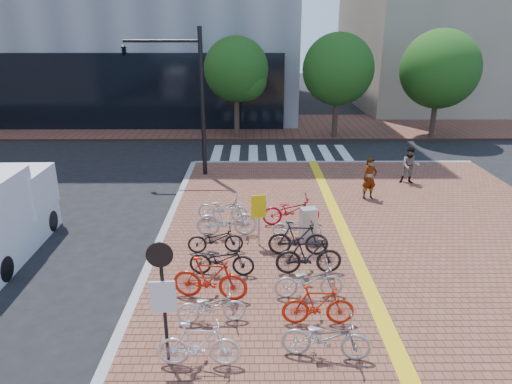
{
  "coord_description": "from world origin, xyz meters",
  "views": [
    {
      "loc": [
        -1.0,
        -10.1,
        6.56
      ],
      "look_at": [
        -0.91,
        4.36,
        1.3
      ],
      "focal_mm": 32.0,
      "sensor_mm": 36.0,
      "label": 1
    }
  ],
  "objects_px": {
    "yellow_sign": "(259,211)",
    "bike_2": "(210,278)",
    "bike_4": "(215,239)",
    "bike_5": "(227,219)",
    "pedestrian_a": "(370,179)",
    "notice_sign": "(163,290)",
    "bike_7": "(326,337)",
    "bike_12": "(297,227)",
    "bike_10": "(309,255)",
    "bike_0": "(199,344)",
    "bike_13": "(291,210)",
    "traffic_light_pole": "(167,75)",
    "pedestrian_b": "(410,166)",
    "bike_8": "(318,305)",
    "bike_6": "(223,209)",
    "utility_box": "(308,224)",
    "bike_1": "(211,306)",
    "bike_3": "(222,259)",
    "bike_11": "(298,238)",
    "bike_9": "(309,281)"
  },
  "relations": [
    {
      "from": "notice_sign",
      "to": "bike_13",
      "type": "bearing_deg",
      "value": 66.32
    },
    {
      "from": "bike_6",
      "to": "pedestrian_b",
      "type": "height_order",
      "value": "pedestrian_b"
    },
    {
      "from": "bike_3",
      "to": "bike_1",
      "type": "bearing_deg",
      "value": -177.82
    },
    {
      "from": "bike_4",
      "to": "notice_sign",
      "type": "bearing_deg",
      "value": 169.02
    },
    {
      "from": "bike_12",
      "to": "bike_0",
      "type": "bearing_deg",
      "value": 162.41
    },
    {
      "from": "bike_10",
      "to": "yellow_sign",
      "type": "distance_m",
      "value": 2.25
    },
    {
      "from": "bike_7",
      "to": "bike_10",
      "type": "height_order",
      "value": "bike_10"
    },
    {
      "from": "bike_2",
      "to": "bike_4",
      "type": "xyz_separation_m",
      "value": [
        -0.06,
        2.48,
        -0.13
      ]
    },
    {
      "from": "bike_0",
      "to": "bike_10",
      "type": "bearing_deg",
      "value": -34.27
    },
    {
      "from": "pedestrian_a",
      "to": "notice_sign",
      "type": "xyz_separation_m",
      "value": [
        -6.27,
        -9.38,
        0.89
      ]
    },
    {
      "from": "bike_12",
      "to": "yellow_sign",
      "type": "xyz_separation_m",
      "value": [
        -1.22,
        -0.47,
        0.74
      ]
    },
    {
      "from": "utility_box",
      "to": "bike_0",
      "type": "bearing_deg",
      "value": -116.15
    },
    {
      "from": "bike_6",
      "to": "traffic_light_pole",
      "type": "distance_m",
      "value": 7.23
    },
    {
      "from": "bike_2",
      "to": "bike_13",
      "type": "bearing_deg",
      "value": -18.3
    },
    {
      "from": "bike_5",
      "to": "bike_13",
      "type": "xyz_separation_m",
      "value": [
        2.15,
        0.89,
        -0.07
      ]
    },
    {
      "from": "bike_7",
      "to": "pedestrian_a",
      "type": "height_order",
      "value": "pedestrian_a"
    },
    {
      "from": "bike_2",
      "to": "pedestrian_a",
      "type": "bearing_deg",
      "value": -29.33
    },
    {
      "from": "bike_12",
      "to": "yellow_sign",
      "type": "height_order",
      "value": "yellow_sign"
    },
    {
      "from": "bike_2",
      "to": "bike_8",
      "type": "distance_m",
      "value": 2.75
    },
    {
      "from": "bike_5",
      "to": "bike_7",
      "type": "relative_size",
      "value": 1.07
    },
    {
      "from": "bike_12",
      "to": "bike_13",
      "type": "relative_size",
      "value": 0.81
    },
    {
      "from": "bike_0",
      "to": "bike_12",
      "type": "bearing_deg",
      "value": -21.81
    },
    {
      "from": "bike_7",
      "to": "pedestrian_b",
      "type": "xyz_separation_m",
      "value": [
        5.27,
        11.06,
        0.31
      ]
    },
    {
      "from": "bike_4",
      "to": "bike_5",
      "type": "bearing_deg",
      "value": -17.64
    },
    {
      "from": "bike_13",
      "to": "yellow_sign",
      "type": "xyz_separation_m",
      "value": [
        -1.12,
        -1.61,
        0.64
      ]
    },
    {
      "from": "bike_2",
      "to": "pedestrian_b",
      "type": "xyz_separation_m",
      "value": [
        7.82,
        8.91,
        0.22
      ]
    },
    {
      "from": "notice_sign",
      "to": "pedestrian_a",
      "type": "bearing_deg",
      "value": 56.25
    },
    {
      "from": "bike_13",
      "to": "bike_0",
      "type": "bearing_deg",
      "value": 156.75
    },
    {
      "from": "bike_1",
      "to": "bike_3",
      "type": "height_order",
      "value": "bike_3"
    },
    {
      "from": "pedestrian_b",
      "to": "bike_5",
      "type": "bearing_deg",
      "value": -133.04
    },
    {
      "from": "bike_7",
      "to": "pedestrian_a",
      "type": "xyz_separation_m",
      "value": [
        3.07,
        9.2,
        0.34
      ]
    },
    {
      "from": "bike_8",
      "to": "bike_12",
      "type": "distance_m",
      "value": 4.45
    },
    {
      "from": "bike_5",
      "to": "pedestrian_a",
      "type": "distance_m",
      "value": 6.39
    },
    {
      "from": "yellow_sign",
      "to": "bike_2",
      "type": "bearing_deg",
      "value": -113.02
    },
    {
      "from": "bike_7",
      "to": "traffic_light_pole",
      "type": "bearing_deg",
      "value": 30.55
    },
    {
      "from": "traffic_light_pole",
      "to": "bike_10",
      "type": "bearing_deg",
      "value": -60.01
    },
    {
      "from": "pedestrian_b",
      "to": "traffic_light_pole",
      "type": "bearing_deg",
      "value": -175.18
    },
    {
      "from": "bike_1",
      "to": "bike_11",
      "type": "bearing_deg",
      "value": -40.36
    },
    {
      "from": "bike_2",
      "to": "bike_10",
      "type": "relative_size",
      "value": 1.03
    },
    {
      "from": "bike_10",
      "to": "pedestrian_a",
      "type": "xyz_separation_m",
      "value": [
        3.04,
        5.82,
        0.27
      ]
    },
    {
      "from": "traffic_light_pole",
      "to": "bike_5",
      "type": "bearing_deg",
      "value": -66.71
    },
    {
      "from": "bike_4",
      "to": "yellow_sign",
      "type": "height_order",
      "value": "yellow_sign"
    },
    {
      "from": "bike_7",
      "to": "notice_sign",
      "type": "height_order",
      "value": "notice_sign"
    },
    {
      "from": "pedestrian_b",
      "to": "yellow_sign",
      "type": "bearing_deg",
      "value": -125.48
    },
    {
      "from": "bike_3",
      "to": "pedestrian_b",
      "type": "bearing_deg",
      "value": -39.63
    },
    {
      "from": "bike_7",
      "to": "bike_12",
      "type": "distance_m",
      "value": 5.56
    },
    {
      "from": "bike_9",
      "to": "pedestrian_a",
      "type": "height_order",
      "value": "pedestrian_a"
    },
    {
      "from": "bike_13",
      "to": "bike_6",
      "type": "bearing_deg",
      "value": 78.39
    },
    {
      "from": "bike_5",
      "to": "bike_8",
      "type": "bearing_deg",
      "value": -157.96
    },
    {
      "from": "bike_2",
      "to": "bike_9",
      "type": "height_order",
      "value": "bike_2"
    }
  ]
}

